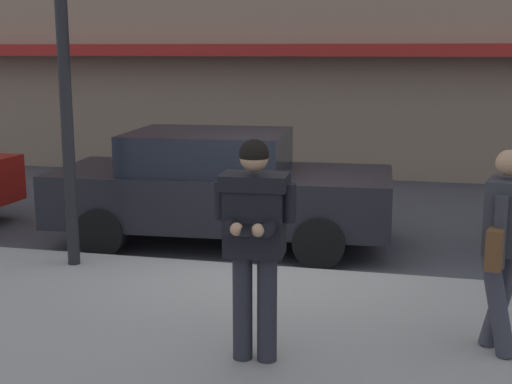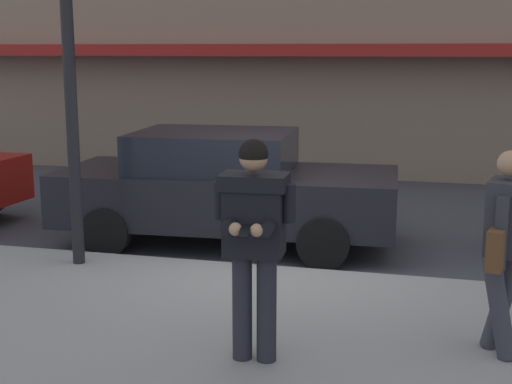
{
  "view_description": "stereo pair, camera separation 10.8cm",
  "coord_description": "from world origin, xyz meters",
  "px_view_note": "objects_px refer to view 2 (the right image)",
  "views": [
    {
      "loc": [
        1.65,
        -8.0,
        2.61
      ],
      "look_at": [
        0.39,
        -2.55,
        1.49
      ],
      "focal_mm": 50.0,
      "sensor_mm": 36.0,
      "label": 1
    },
    {
      "loc": [
        1.75,
        -7.98,
        2.61
      ],
      "look_at": [
        0.39,
        -2.55,
        1.49
      ],
      "focal_mm": 50.0,
      "sensor_mm": 36.0,
      "label": 2
    }
  ],
  "objects_px": {
    "parked_sedan_mid": "(224,187)",
    "street_lamp_post": "(66,0)",
    "man_texting_on_phone": "(254,227)",
    "pedestrian_with_bag": "(505,241)"
  },
  "relations": [
    {
      "from": "parked_sedan_mid",
      "to": "street_lamp_post",
      "type": "relative_size",
      "value": 0.94
    },
    {
      "from": "parked_sedan_mid",
      "to": "man_texting_on_phone",
      "type": "height_order",
      "value": "man_texting_on_phone"
    },
    {
      "from": "man_texting_on_phone",
      "to": "street_lamp_post",
      "type": "relative_size",
      "value": 0.37
    },
    {
      "from": "man_texting_on_phone",
      "to": "pedestrian_with_bag",
      "type": "bearing_deg",
      "value": 17.44
    },
    {
      "from": "parked_sedan_mid",
      "to": "street_lamp_post",
      "type": "height_order",
      "value": "street_lamp_post"
    },
    {
      "from": "man_texting_on_phone",
      "to": "pedestrian_with_bag",
      "type": "distance_m",
      "value": 2.02
    },
    {
      "from": "pedestrian_with_bag",
      "to": "parked_sedan_mid",
      "type": "bearing_deg",
      "value": 135.92
    },
    {
      "from": "parked_sedan_mid",
      "to": "pedestrian_with_bag",
      "type": "height_order",
      "value": "pedestrian_with_bag"
    },
    {
      "from": "street_lamp_post",
      "to": "man_texting_on_phone",
      "type": "bearing_deg",
      "value": -38.15
    },
    {
      "from": "parked_sedan_mid",
      "to": "pedestrian_with_bag",
      "type": "relative_size",
      "value": 2.7
    }
  ]
}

